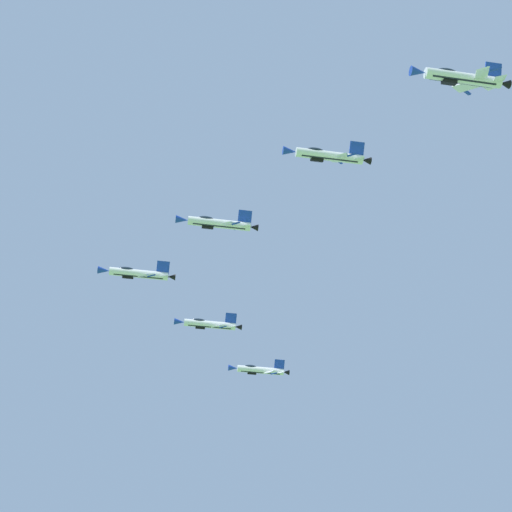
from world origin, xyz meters
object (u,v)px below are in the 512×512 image
Objects in this scene: fighter_jet_trail_slot at (461,78)px; fighter_jet_right_outer at (259,370)px; fighter_jet_lead at (138,274)px; fighter_jet_left_wing at (218,223)px; fighter_jet_left_outer at (328,156)px; fighter_jet_right_wing at (209,324)px.

fighter_jet_right_outer is at bearing 10.85° from fighter_jet_trail_slot.
fighter_jet_left_wing reaches higher than fighter_jet_lead.
fighter_jet_right_outer is at bearing 1.11° from fighter_jet_left_outer.
fighter_jet_left_outer is 1.00× the size of fighter_jet_right_outer.
fighter_jet_right_wing is at bearing -2.37° from fighter_jet_left_wing.
fighter_jet_right_outer is (17.37, 15.29, -0.16)m from fighter_jet_right_wing.
fighter_jet_left_wing is 34.68m from fighter_jet_right_wing.
fighter_jet_left_wing is 1.00× the size of fighter_jet_left_outer.
fighter_jet_right_wing is 79.01m from fighter_jet_trail_slot.
fighter_jet_lead is 1.00× the size of fighter_jet_left_outer.
fighter_jet_left_outer reaches higher than fighter_jet_left_wing.
fighter_jet_lead is at bearing 139.35° from fighter_jet_right_outer.
fighter_jet_right_wing is at bearing 17.20° from fighter_jet_left_outer.
fighter_jet_left_wing is 24.97m from fighter_jet_left_outer.
fighter_jet_left_wing is 54.89m from fighter_jet_right_outer.
fighter_jet_right_wing is at bearing 140.23° from fighter_jet_right_outer.
fighter_jet_trail_slot is (39.62, -60.45, 0.30)m from fighter_jet_lead.
fighter_jet_right_wing is at bearing 23.94° from fighter_jet_trail_slot.
fighter_jet_right_wing is (19.09, 15.82, 2.14)m from fighter_jet_lead.
fighter_jet_left_outer is 1.00× the size of fighter_jet_trail_slot.
fighter_jet_left_wing is at bearing 45.02° from fighter_jet_left_outer.
fighter_jet_right_outer is 91.63m from fighter_jet_trail_slot.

